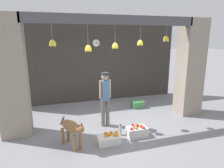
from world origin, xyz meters
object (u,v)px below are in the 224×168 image
at_px(dog, 72,128).
at_px(water_bottle, 120,130).
at_px(produce_box_green, 138,104).
at_px(wall_clock, 96,43).
at_px(shopkeeper, 105,95).
at_px(fruit_crate_oranges, 109,139).
at_px(fruit_crate_apples, 137,131).

xyz_separation_m(dog, water_bottle, (1.26, 0.21, -0.34)).
distance_m(dog, water_bottle, 1.32).
height_order(produce_box_green, wall_clock, wall_clock).
bearing_deg(dog, produce_box_green, 99.41).
xyz_separation_m(dog, shopkeeper, (1.03, 0.89, 0.43)).
distance_m(fruit_crate_oranges, fruit_crate_apples, 0.81).
relative_size(produce_box_green, water_bottle, 1.43).
distance_m(dog, fruit_crate_oranges, 0.93).
distance_m(shopkeeper, water_bottle, 1.04).
bearing_deg(fruit_crate_apples, wall_clock, 95.98).
height_order(dog, wall_clock, wall_clock).
bearing_deg(dog, fruit_crate_apples, 62.84).
distance_m(dog, shopkeeper, 1.43).
bearing_deg(produce_box_green, fruit_crate_apples, -114.71).
bearing_deg(water_bottle, fruit_crate_apples, -23.87).
bearing_deg(produce_box_green, wall_clock, 135.25).
bearing_deg(dog, fruit_crate_oranges, 54.09).
xyz_separation_m(water_bottle, wall_clock, (0.06, 2.99, 2.12)).
bearing_deg(fruit_crate_apples, produce_box_green, 65.29).
relative_size(dog, water_bottle, 2.92).
distance_m(shopkeeper, wall_clock, 2.70).
xyz_separation_m(shopkeeper, fruit_crate_oranges, (-0.18, -1.00, -0.79)).
xyz_separation_m(fruit_crate_apples, wall_clock, (-0.33, 3.16, 2.13)).
relative_size(fruit_crate_oranges, produce_box_green, 1.27).
bearing_deg(wall_clock, produce_box_green, -44.75).
bearing_deg(water_bottle, fruit_crate_oranges, -141.25).
distance_m(fruit_crate_oranges, wall_clock, 3.98).
relative_size(dog, fruit_crate_apples, 1.69).
relative_size(shopkeeper, produce_box_green, 3.68).
bearing_deg(produce_box_green, water_bottle, -126.01).
height_order(shopkeeper, produce_box_green, shopkeeper).
bearing_deg(wall_clock, shopkeeper, -96.98).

